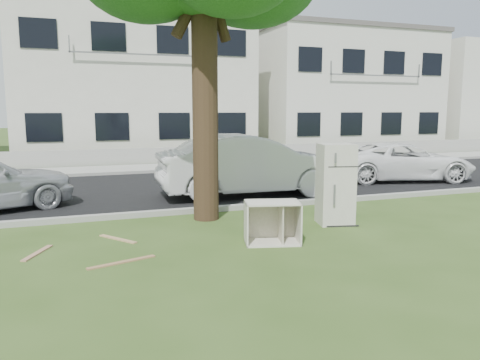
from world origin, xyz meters
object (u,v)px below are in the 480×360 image
object	(u,v)px
cabinet	(272,222)
car_center	(251,165)
car_right	(403,162)
fridge	(336,184)

from	to	relation	value
cabinet	car_center	size ratio (longest dim) A/B	0.19
cabinet	car_right	world-z (taller)	car_right
fridge	car_center	xyz separation A→B (m)	(-0.46, 3.61, 0.01)
car_right	cabinet	bearing A→B (deg)	142.36
fridge	car_right	bearing A→B (deg)	53.81
fridge	cabinet	size ratio (longest dim) A/B	1.73
cabinet	car_right	distance (m)	8.87
fridge	car_right	size ratio (longest dim) A/B	0.36
fridge	car_center	distance (m)	3.64
cabinet	car_right	xyz separation A→B (m)	(7.07, 5.35, 0.26)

